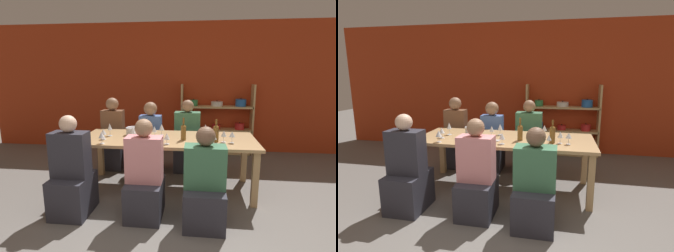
{
  "view_description": "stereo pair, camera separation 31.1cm",
  "coord_description": "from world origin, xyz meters",
  "views": [
    {
      "loc": [
        0.29,
        -1.82,
        1.65
      ],
      "look_at": [
        -0.13,
        1.84,
        0.91
      ],
      "focal_mm": 28.0,
      "sensor_mm": 36.0,
      "label": 1
    },
    {
      "loc": [
        0.6,
        -1.77,
        1.65
      ],
      "look_at": [
        -0.13,
        1.84,
        0.91
      ],
      "focal_mm": 28.0,
      "sensor_mm": 36.0,
      "label": 2
    }
  ],
  "objects": [
    {
      "name": "wine_glass_red_b",
      "position": [
        -0.09,
        1.41,
        0.86
      ],
      "size": [
        0.08,
        0.08,
        0.15
      ],
      "color": "white",
      "rests_on": "dining_table"
    },
    {
      "name": "wine_glass_red_d",
      "position": [
        0.64,
        1.58,
        0.88
      ],
      "size": [
        0.07,
        0.07,
        0.16
      ],
      "color": "white",
      "rests_on": "dining_table"
    },
    {
      "name": "wine_bottle_dark",
      "position": [
        0.54,
        1.59,
        0.89
      ],
      "size": [
        0.07,
        0.07,
        0.3
      ],
      "color": "brown",
      "rests_on": "dining_table"
    },
    {
      "name": "wine_glass_red_f",
      "position": [
        -0.3,
        1.7,
        0.89
      ],
      "size": [
        0.07,
        0.07,
        0.17
      ],
      "color": "white",
      "rests_on": "dining_table"
    },
    {
      "name": "wine_glass_red_a",
      "position": [
        -0.99,
        1.55,
        0.86
      ],
      "size": [
        0.08,
        0.08,
        0.15
      ],
      "color": "white",
      "rests_on": "dining_table"
    },
    {
      "name": "dining_table",
      "position": [
        -0.13,
        1.74,
        0.68
      ],
      "size": [
        2.45,
        0.98,
        0.76
      ],
      "color": "tan",
      "rests_on": "ground_plane"
    },
    {
      "name": "person_near_c",
      "position": [
        -0.3,
        0.96,
        0.42
      ],
      "size": [
        0.41,
        0.51,
        1.16
      ],
      "color": "#2D2D38",
      "rests_on": "ground_plane"
    },
    {
      "name": "person_near_b",
      "position": [
        -1.16,
        0.94,
        0.43
      ],
      "size": [
        0.42,
        0.53,
        1.19
      ],
      "color": "#2D2D38",
      "rests_on": "ground_plane"
    },
    {
      "name": "person_far_b",
      "position": [
        0.12,
        2.58,
        0.44
      ],
      "size": [
        0.43,
        0.54,
        1.22
      ],
      "rotation": [
        0.0,
        0.0,
        3.14
      ],
      "color": "#2D2D38",
      "rests_on": "ground_plane"
    },
    {
      "name": "cell_phone",
      "position": [
        -0.23,
        1.56,
        0.77
      ],
      "size": [
        0.16,
        0.1,
        0.01
      ],
      "color": "silver",
      "rests_on": "dining_table"
    },
    {
      "name": "wine_glass_empty_b",
      "position": [
        0.74,
        1.56,
        0.88
      ],
      "size": [
        0.08,
        0.08,
        0.15
      ],
      "color": "white",
      "rests_on": "dining_table"
    },
    {
      "name": "wall_back_red",
      "position": [
        0.0,
        3.83,
        1.35
      ],
      "size": [
        8.8,
        0.06,
        2.7
      ],
      "color": "#B23819",
      "rests_on": "ground_plane"
    },
    {
      "name": "person_near_a",
      "position": [
        0.38,
        0.89,
        0.4
      ],
      "size": [
        0.45,
        0.56,
        1.11
      ],
      "color": "#2D2D38",
      "rests_on": "ground_plane"
    },
    {
      "name": "shelf_unit",
      "position": [
        0.69,
        3.63,
        0.59
      ],
      "size": [
        1.47,
        0.3,
        1.44
      ],
      "color": "tan",
      "rests_on": "ground_plane"
    },
    {
      "name": "wine_bottle_green",
      "position": [
        0.11,
        1.64,
        0.88
      ],
      "size": [
        0.07,
        0.07,
        0.31
      ],
      "color": "brown",
      "rests_on": "dining_table"
    },
    {
      "name": "wine_glass_red_g",
      "position": [
        0.5,
        1.38,
        0.88
      ],
      "size": [
        0.06,
        0.06,
        0.16
      ],
      "color": "white",
      "rests_on": "dining_table"
    },
    {
      "name": "wine_glass_white_a",
      "position": [
        -0.97,
        1.76,
        0.89
      ],
      "size": [
        0.07,
        0.07,
        0.19
      ],
      "color": "white",
      "rests_on": "dining_table"
    },
    {
      "name": "wine_glass_red_e",
      "position": [
        -0.23,
        1.89,
        0.88
      ],
      "size": [
        0.08,
        0.08,
        0.17
      ],
      "color": "white",
      "rests_on": "dining_table"
    },
    {
      "name": "wine_glass_empty_a",
      "position": [
        -0.6,
        1.66,
        0.87
      ],
      "size": [
        0.08,
        0.08,
        0.16
      ],
      "color": "white",
      "rests_on": "dining_table"
    },
    {
      "name": "person_far_a",
      "position": [
        -0.5,
        2.49,
        0.45
      ],
      "size": [
        0.37,
        0.46,
        1.19
      ],
      "rotation": [
        0.0,
        0.0,
        3.14
      ],
      "color": "#2D2D38",
      "rests_on": "ground_plane"
    },
    {
      "name": "wine_glass_red_c",
      "position": [
        0.41,
        2.01,
        0.86
      ],
      "size": [
        0.07,
        0.07,
        0.15
      ],
      "color": "white",
      "rests_on": "dining_table"
    },
    {
      "name": "mixing_bowl",
      "position": [
        -0.64,
        1.85,
        0.82
      ],
      "size": [
        0.24,
        0.24,
        0.12
      ],
      "color": "#B7BABC",
      "rests_on": "dining_table"
    },
    {
      "name": "person_far_c",
      "position": [
        -1.17,
        2.52,
        0.47
      ],
      "size": [
        0.37,
        0.47,
        1.25
      ],
      "rotation": [
        0.0,
        0.0,
        3.14
      ],
      "color": "#2D2D38",
      "rests_on": "ground_plane"
    },
    {
      "name": "wine_glass_red_h",
      "position": [
        -0.93,
        1.34,
        0.87
      ],
      "size": [
        0.08,
        0.08,
        0.16
      ],
      "color": "white",
      "rests_on": "dining_table"
    }
  ]
}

